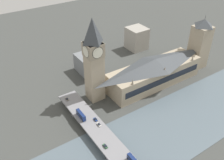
% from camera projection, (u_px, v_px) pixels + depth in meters
% --- Properties ---
extents(ground_plane, '(600.00, 600.00, 0.00)m').
position_uv_depth(ground_plane, '(159.00, 94.00, 228.22)').
color(ground_plane, '#424442').
extents(river_water, '(60.12, 360.00, 0.30)m').
position_uv_depth(river_water, '(189.00, 117.00, 203.37)').
color(river_water, slate).
rests_on(river_water, ground_plane).
extents(parliament_hall, '(27.06, 95.47, 26.87)m').
position_uv_depth(parliament_hall, '(155.00, 72.00, 235.56)').
color(parliament_hall, tan).
rests_on(parliament_hall, ground_plane).
extents(clock_tower, '(14.24, 14.24, 74.31)m').
position_uv_depth(clock_tower, '(94.00, 59.00, 202.56)').
color(clock_tower, tan).
rests_on(clock_tower, ground_plane).
extents(victoria_tower, '(16.37, 16.37, 56.33)m').
position_uv_depth(victoria_tower, '(200.00, 44.00, 255.82)').
color(victoria_tower, tan).
rests_on(victoria_tower, ground_plane).
extents(road_bridge, '(152.23, 15.58, 6.35)m').
position_uv_depth(road_bridge, '(116.00, 152.00, 167.29)').
color(road_bridge, slate).
rests_on(road_bridge, ground_plane).
extents(double_decker_bus_lead, '(11.84, 2.56, 4.85)m').
position_uv_depth(double_decker_bus_lead, '(81.00, 115.00, 192.10)').
color(double_decker_bus_lead, navy).
rests_on(double_decker_bus_lead, road_bridge).
extents(car_northbound_mid, '(3.98, 1.91, 1.41)m').
position_uv_depth(car_northbound_mid, '(95.00, 119.00, 190.76)').
color(car_northbound_mid, navy).
rests_on(car_northbound_mid, road_bridge).
extents(car_northbound_tail, '(4.39, 1.83, 1.33)m').
position_uv_depth(car_northbound_tail, '(99.00, 125.00, 186.18)').
color(car_northbound_tail, silver).
rests_on(car_northbound_tail, road_bridge).
extents(car_southbound_lead, '(4.28, 1.91, 1.34)m').
position_uv_depth(car_southbound_lead, '(105.00, 146.00, 169.22)').
color(car_southbound_lead, '#2D5638').
rests_on(car_southbound_lead, road_bridge).
extents(car_southbound_mid, '(3.95, 1.86, 1.32)m').
position_uv_depth(car_southbound_mid, '(67.00, 99.00, 211.25)').
color(car_southbound_mid, slate).
rests_on(car_southbound_mid, road_bridge).
extents(city_block_west, '(21.85, 21.21, 26.08)m').
position_uv_depth(city_block_west, '(137.00, 38.00, 297.14)').
color(city_block_west, '#A39E93').
rests_on(city_block_west, ground_plane).
extents(city_block_center, '(31.77, 16.57, 18.20)m').
position_uv_depth(city_block_center, '(88.00, 66.00, 252.80)').
color(city_block_center, slate).
rests_on(city_block_center, ground_plane).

